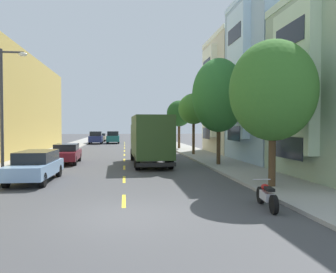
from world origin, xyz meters
TOP-DOWN VIEW (x-y plane):
  - ground_plane at (0.00, 30.00)m, footprint 160.00×160.00m
  - sidewalk_left at (-7.10, 28.00)m, footprint 3.20×120.00m
  - sidewalk_right at (7.10, 28.00)m, footprint 3.20×120.00m
  - lane_centerline_dashes at (0.00, 24.50)m, footprint 0.14×47.20m
  - townhouse_second_powder_blue at (15.01, 13.94)m, footprint 13.43×8.29m
  - townhouse_third_cream at (14.60, 22.43)m, footprint 12.61×8.29m
  - street_tree_nearest at (6.40, 3.47)m, footprint 3.74×3.74m
  - street_tree_second at (6.40, 11.90)m, footprint 3.64×3.64m
  - street_tree_third at (6.40, 20.33)m, footprint 2.84×2.84m
  - street_tree_farthest at (6.40, 28.76)m, footprint 2.89×2.89m
  - street_lamp at (-5.94, 7.45)m, footprint 1.35×0.28m
  - delivery_box_truck at (1.81, 13.27)m, footprint 2.62×8.03m
  - parked_suv_navy at (-4.39, 42.84)m, footprint 1.99×4.82m
  - parked_sedan_champagne at (-4.29, 51.79)m, footprint 1.83×4.51m
  - parked_sedan_burgundy at (-4.25, 15.09)m, footprint 1.93×4.55m
  - parked_pickup_white at (4.27, 52.16)m, footprint 2.07×5.33m
  - parked_wagon_sky at (-4.37, 6.97)m, footprint 1.95×4.75m
  - moving_teal_sedan at (-1.80, 43.82)m, footprint 1.95×4.80m
  - parked_motorcycle at (4.75, 0.24)m, footprint 0.62×2.05m

SIDE VIEW (x-z plane):
  - ground_plane at x=0.00m, z-range 0.00..0.00m
  - lane_centerline_dashes at x=0.00m, z-range 0.00..0.01m
  - sidewalk_left at x=-7.10m, z-range 0.00..0.14m
  - sidewalk_right at x=7.10m, z-range 0.00..0.14m
  - parked_motorcycle at x=4.75m, z-range -0.04..0.86m
  - parked_sedan_champagne at x=-4.29m, z-range 0.03..1.46m
  - parked_sedan_burgundy at x=-4.25m, z-range 0.03..1.46m
  - parked_wagon_sky at x=-4.37m, z-range 0.05..1.55m
  - parked_pickup_white at x=4.27m, z-range -0.04..1.69m
  - parked_suv_navy at x=-4.39m, z-range 0.02..1.95m
  - moving_teal_sedan at x=-1.80m, z-range 0.02..1.95m
  - delivery_box_truck at x=1.81m, z-range 0.22..3.67m
  - street_lamp at x=-5.94m, z-range 0.67..7.16m
  - street_tree_farthest at x=6.40m, z-range 1.40..7.04m
  - street_tree_nearest at x=6.40m, z-range 1.12..7.45m
  - street_tree_third at x=6.40m, z-range 1.52..7.16m
  - street_tree_second at x=6.40m, z-range 1.23..8.45m
  - townhouse_third_cream at x=14.60m, z-range -0.20..11.53m
  - townhouse_second_powder_blue at x=15.01m, z-range -0.20..12.52m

